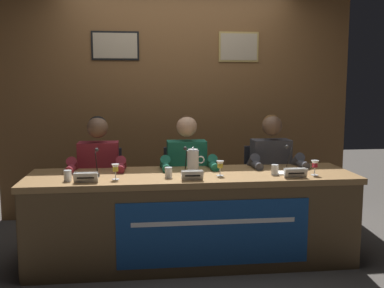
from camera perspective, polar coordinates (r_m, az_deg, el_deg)
ground_plane at (r=3.98m, az=0.00°, el=-14.46°), size 12.00×12.00×0.00m
wall_back_panelled at (r=5.07m, az=-1.84°, el=5.48°), size 3.92×0.14×2.60m
conference_table at (r=3.72m, az=0.24°, el=-7.86°), size 2.72×0.74×0.75m
chair_left at (r=4.36m, az=-11.53°, el=-6.72°), size 0.44×0.45×0.88m
panelist_left at (r=4.11m, az=-11.86°, el=-3.68°), size 0.51×0.48×1.21m
nameplate_left at (r=3.50m, az=-13.37°, el=-4.17°), size 0.18×0.06×0.08m
juice_glass_left at (r=3.56m, az=-9.72°, el=-3.13°), size 0.06×0.06×0.12m
water_cup_left at (r=3.59m, az=-15.54°, el=-3.97°), size 0.06×0.06×0.08m
microphone_left at (r=3.75m, az=-12.10°, el=-2.81°), size 0.06×0.17×0.22m
chair_center at (r=4.37m, az=-0.85°, el=-6.55°), size 0.44×0.45×0.88m
panelist_center at (r=4.11m, az=-0.58°, el=-3.50°), size 0.51×0.48×1.21m
nameplate_center at (r=3.49m, az=0.04°, el=-4.01°), size 0.17×0.06×0.08m
juice_glass_center at (r=3.66m, az=3.60°, el=-2.74°), size 0.06×0.06×0.12m
water_cup_center at (r=3.59m, az=-3.01°, el=-3.72°), size 0.06×0.06×0.08m
microphone_center at (r=3.75m, az=-0.74°, el=-2.66°), size 0.06×0.17×0.22m
chair_right at (r=4.52m, az=9.45°, el=-6.17°), size 0.44×0.45×0.88m
panelist_right at (r=4.27m, az=10.27°, el=-3.20°), size 0.51×0.48×1.21m
nameplate_right at (r=3.68m, az=13.05°, el=-3.60°), size 0.18×0.06×0.08m
juice_glass_right at (r=3.81m, az=15.37°, el=-2.59°), size 0.06×0.06×0.12m
water_cup_right at (r=3.76m, az=10.50°, el=-3.31°), size 0.06×0.06×0.08m
microphone_right at (r=3.94m, az=12.33°, el=-2.31°), size 0.06×0.17×0.22m
water_pitcher_central at (r=3.84m, az=0.14°, el=-2.10°), size 0.15×0.10×0.21m
document_stack_right at (r=3.83m, az=12.44°, el=-3.65°), size 0.24×0.19×0.01m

